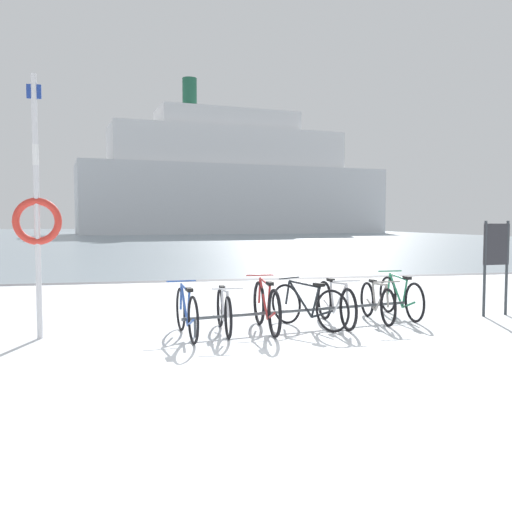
{
  "coord_description": "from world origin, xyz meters",
  "views": [
    {
      "loc": [
        -1.63,
        -5.85,
        1.73
      ],
      "look_at": [
        1.12,
        6.48,
        0.92
      ],
      "focal_mm": 38.65,
      "sensor_mm": 36.0,
      "label": 1
    }
  ],
  "objects": [
    {
      "name": "ground",
      "position": [
        0.0,
        53.9,
        -0.04
      ],
      "size": [
        80.0,
        132.0,
        0.08
      ],
      "color": "silver"
    },
    {
      "name": "bike_rack",
      "position": [
        1.07,
        2.65,
        0.27
      ],
      "size": [
        4.04,
        0.88,
        0.31
      ],
      "color": "#4C5156",
      "rests_on": "ground"
    },
    {
      "name": "bicycle_0",
      "position": [
        -0.87,
        2.3,
        0.37
      ],
      "size": [
        0.46,
        1.67,
        0.81
      ],
      "color": "black",
      "rests_on": "ground"
    },
    {
      "name": "bicycle_1",
      "position": [
        -0.27,
        2.51,
        0.34
      ],
      "size": [
        0.46,
        1.59,
        0.75
      ],
      "color": "black",
      "rests_on": "ground"
    },
    {
      "name": "bicycle_2",
      "position": [
        0.4,
        2.51,
        0.38
      ],
      "size": [
        0.46,
        1.78,
        0.85
      ],
      "color": "black",
      "rests_on": "ground"
    },
    {
      "name": "bicycle_3",
      "position": [
        1.12,
        2.58,
        0.36
      ],
      "size": [
        0.87,
        1.47,
        0.79
      ],
      "color": "black",
      "rests_on": "ground"
    },
    {
      "name": "bicycle_4",
      "position": [
        1.65,
        2.73,
        0.36
      ],
      "size": [
        0.46,
        1.76,
        0.8
      ],
      "color": "black",
      "rests_on": "ground"
    },
    {
      "name": "bicycle_5",
      "position": [
        2.46,
        2.88,
        0.34
      ],
      "size": [
        0.46,
        1.59,
        0.74
      ],
      "color": "black",
      "rests_on": "ground"
    },
    {
      "name": "bicycle_6",
      "position": [
        3.05,
        3.18,
        0.36
      ],
      "size": [
        0.46,
        1.73,
        0.81
      ],
      "color": "black",
      "rests_on": "ground"
    },
    {
      "name": "info_sign",
      "position": [
        4.81,
        2.94,
        1.16
      ],
      "size": [
        0.55,
        0.1,
        1.73
      ],
      "color": "#33383D",
      "rests_on": "ground"
    },
    {
      "name": "rescue_post",
      "position": [
        -2.99,
        2.67,
        1.84
      ],
      "size": [
        0.69,
        0.11,
        3.83
      ],
      "color": "silver",
      "rests_on": "ground"
    },
    {
      "name": "ferry_ship",
      "position": [
        11.82,
        69.3,
        6.91
      ],
      "size": [
        42.82,
        16.15,
        20.6
      ],
      "color": "silver",
      "rests_on": "ground"
    }
  ]
}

